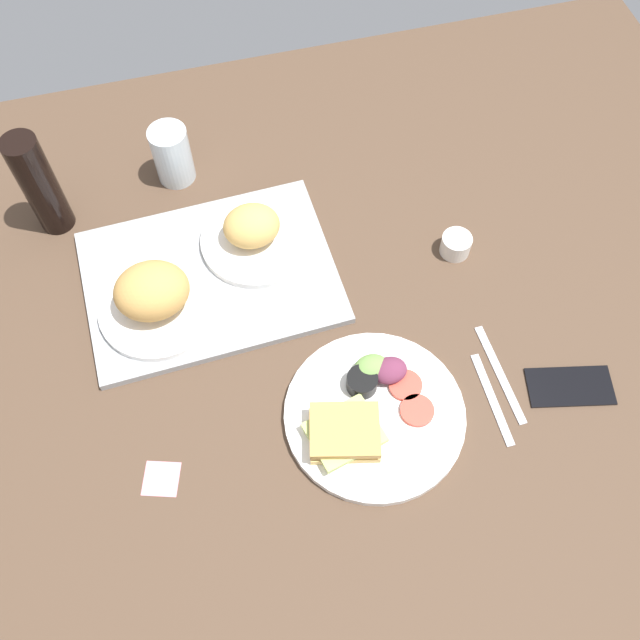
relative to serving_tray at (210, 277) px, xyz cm
name	(u,v)px	position (x,y,z in cm)	size (l,w,h in cm)	color
ground_plane	(313,352)	(14.70, -18.58, -2.30)	(190.00, 150.00, 3.00)	#4C3828
serving_tray	(210,277)	(0.00, 0.00, 0.00)	(45.00, 33.00, 1.60)	#9EA0A3
bread_plate_near	(154,296)	(-10.04, -4.81, 4.97)	(20.93, 20.93, 10.25)	white
bread_plate_far	(254,233)	(9.63, 5.08, 3.68)	(21.14, 21.14, 8.49)	white
plate_with_salad	(370,411)	(20.68, -33.01, 0.86)	(29.82, 29.82, 5.40)	white
drinking_glass	(172,155)	(-2.09, 26.20, 5.27)	(7.45, 7.45, 12.13)	silver
soda_bottle	(40,185)	(-26.13, 20.43, 10.09)	(6.40, 6.40, 21.77)	black
espresso_cup	(456,245)	(45.53, -5.26, 1.20)	(5.60, 5.60, 4.00)	silver
fork	(492,399)	(41.33, -35.42, -0.55)	(17.00, 1.40, 0.50)	#B7B7BC
knife	(500,374)	(44.33, -31.42, -0.55)	(19.00, 1.40, 0.50)	#B7B7BC
cell_phone	(570,386)	(54.87, -36.62, -0.40)	(14.40, 7.20, 0.80)	black
sticky_note	(161,479)	(-14.29, -35.00, -0.74)	(5.60, 5.60, 0.12)	pink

